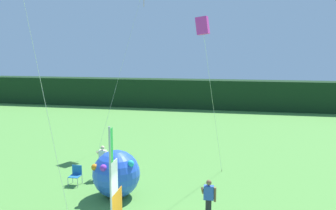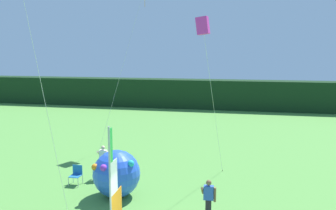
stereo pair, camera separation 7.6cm
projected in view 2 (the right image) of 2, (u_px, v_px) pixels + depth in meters
The scene contains 7 objects.
distant_treeline at pixel (219, 94), 38.33m from camera, with size 80.00×2.40×3.09m, color black.
banner_flag at pixel (114, 190), 11.15m from camera, with size 0.06×1.03×4.01m.
person_near_banner at pixel (103, 161), 17.50m from camera, with size 0.55×0.48×1.64m.
person_mid_field at pixel (208, 199), 13.10m from camera, with size 0.55×0.48×1.57m.
inflatable_balloon at pixel (116, 174), 15.27m from camera, with size 2.03×2.03×2.03m.
folding_chair at pixel (76, 174), 16.76m from camera, with size 0.51×0.51×0.89m.
kite_magenta_box_2 at pixel (203, 27), 14.31m from camera, with size 1.06×3.78×7.58m.
Camera 2 is at (2.31, -9.29, 6.24)m, focal length 38.25 mm.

